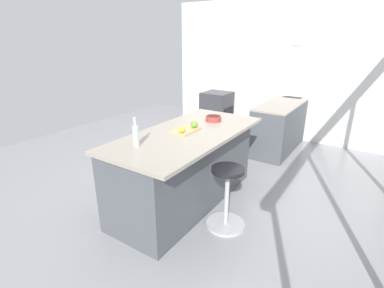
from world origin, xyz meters
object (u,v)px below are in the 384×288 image
Objects in this scene: kitchen_island at (186,167)px; water_bottle at (136,135)px; oven_range at (217,111)px; apple_green at (194,124)px; fruit_bowl at (213,118)px; apple_yellow at (182,130)px; cutting_board at (185,130)px; stool_by_window at (227,199)px.

kitchen_island is 6.99× the size of water_bottle.
kitchen_island reaches higher than oven_range.
apple_green is 0.45m from fruit_bowl.
kitchen_island is 0.55m from apple_green.
apple_yellow is at bearing 164.15° from water_bottle.
oven_range is 0.40× the size of kitchen_island.
oven_range is at bearing -158.36° from apple_yellow.
cutting_board is at bearing -164.25° from apple_yellow.
cutting_board is at bearing 21.87° from oven_range.
stool_by_window is 1.22m from water_bottle.
apple_yellow is at bearing -2.36° from fruit_bowl.
cutting_board is (-0.21, -0.69, 0.63)m from stool_by_window.
apple_green is at bearing 161.96° from kitchen_island.
stool_by_window is 0.95m from apple_yellow.
fruit_bowl is (-1.28, 0.19, -0.08)m from water_bottle.
apple_green is at bearing -117.04° from stool_by_window.
water_bottle reaches higher than oven_range.
apple_yellow is 0.70m from fruit_bowl.
kitchen_island is at bearing 168.92° from water_bottle.
water_bottle is at bearing -11.08° from kitchen_island.
oven_range is 1.20× the size of stool_by_window.
apple_green is 0.28× the size of water_bottle.
apple_green is (-0.12, 0.05, 0.05)m from cutting_board.
apple_yellow reaches higher than kitchen_island.
oven_range is 3.26m from cutting_board.
fruit_bowl is (-0.78, -0.63, 0.66)m from stool_by_window.
water_bottle reaches higher than apple_yellow.
oven_range is 11.72× the size of apple_yellow.
stool_by_window is 3.43× the size of fruit_bowl.
apple_green is (-0.33, -0.64, 0.68)m from stool_by_window.
water_bottle is at bearing -12.23° from apple_green.
cutting_board is 0.73m from water_bottle.
stool_by_window is 2.00× the size of cutting_board.
cutting_board is 4.15× the size of apple_green.
oven_range reaches higher than stool_by_window.
water_bottle is at bearing -15.85° from apple_yellow.
water_bottle reaches higher than cutting_board.
oven_range is 4.11× the size of fruit_bowl.
kitchen_island is 0.54m from apple_yellow.
stool_by_window is at bearing 38.84° from fruit_bowl.
apple_green reaches higher than fruit_bowl.
oven_range is 3.71m from stool_by_window.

